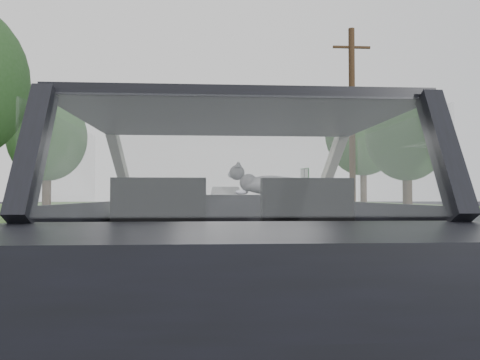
{
  "coord_description": "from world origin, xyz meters",
  "views": [
    {
      "loc": [
        -0.13,
        -2.93,
        1.0
      ],
      "look_at": [
        0.1,
        0.58,
        1.11
      ],
      "focal_mm": 35.0,
      "sensor_mm": 36.0,
      "label": 1
    }
  ],
  "objects": [
    {
      "name": "other_car",
      "position": [
        0.86,
        24.97,
        0.75
      ],
      "size": [
        2.24,
        4.73,
        1.51
      ],
      "primitive_type": "imported",
      "rotation": [
        0.0,
        0.0,
        -0.1
      ],
      "color": "#AAAAAA",
      "rests_on": "ground"
    },
    {
      "name": "utility_pole",
      "position": [
        6.2,
        17.33,
        4.22
      ],
      "size": [
        0.36,
        0.36,
        8.44
      ],
      "primitive_type": "cylinder",
      "rotation": [
        0.0,
        0.0,
        -0.39
      ],
      "color": "#442C17",
      "rests_on": "ground"
    },
    {
      "name": "guardrail",
      "position": [
        4.3,
        10.0,
        0.58
      ],
      "size": [
        0.05,
        90.0,
        0.32
      ],
      "primitive_type": "cube",
      "color": "gray",
      "rests_on": "ground"
    },
    {
      "name": "subject_car",
      "position": [
        0.0,
        0.0,
        0.72
      ],
      "size": [
        1.8,
        4.0,
        1.45
      ],
      "primitive_type": "cube",
      "color": "black",
      "rests_on": "ground"
    },
    {
      "name": "tree_6",
      "position": [
        -9.44,
        24.56,
        3.35
      ],
      "size": [
        4.87,
        4.87,
        6.7
      ],
      "primitive_type": null,
      "rotation": [
        0.0,
        0.0,
        0.11
      ],
      "color": "#1F3E1A",
      "rests_on": "ground"
    },
    {
      "name": "passenger_seat",
      "position": [
        0.4,
        -0.29,
        0.88
      ],
      "size": [
        0.5,
        0.72,
        0.42
      ],
      "primitive_type": "cube",
      "color": "black",
      "rests_on": "subject_car"
    },
    {
      "name": "steering_wheel",
      "position": [
        -0.4,
        0.33,
        0.92
      ],
      "size": [
        0.36,
        0.36,
        0.04
      ],
      "primitive_type": "torus",
      "color": "black",
      "rests_on": "dashboard"
    },
    {
      "name": "tree_3",
      "position": [
        13.3,
        36.94,
        4.99
      ],
      "size": [
        6.75,
        6.75,
        9.99
      ],
      "primitive_type": null,
      "rotation": [
        0.0,
        0.0,
        0.02
      ],
      "color": "#1F3E1A",
      "rests_on": "ground"
    },
    {
      "name": "cat",
      "position": [
        0.34,
        0.65,
        1.08
      ],
      "size": [
        0.6,
        0.32,
        0.26
      ],
      "primitive_type": "ellipsoid",
      "rotation": [
        0.0,
        0.0,
        -0.26
      ],
      "color": "slate",
      "rests_on": "dashboard"
    },
    {
      "name": "dashboard",
      "position": [
        0.0,
        0.62,
        0.85
      ],
      "size": [
        1.58,
        0.45,
        0.3
      ],
      "primitive_type": "cube",
      "color": "black",
      "rests_on": "subject_car"
    },
    {
      "name": "highway_sign",
      "position": [
        5.89,
        26.11,
        1.35
      ],
      "size": [
        0.4,
        1.07,
        2.7
      ],
      "primitive_type": "cube",
      "rotation": [
        0.0,
        0.0,
        0.28
      ],
      "color": "#115B1A",
      "rests_on": "ground"
    },
    {
      "name": "ground",
      "position": [
        0.0,
        0.0,
        0.0
      ],
      "size": [
        140.0,
        140.0,
        0.0
      ],
      "primitive_type": "plane",
      "color": "black",
      "rests_on": "ground"
    },
    {
      "name": "driver_seat",
      "position": [
        -0.4,
        -0.29,
        0.88
      ],
      "size": [
        0.5,
        0.72,
        0.42
      ],
      "primitive_type": "cube",
      "color": "black",
      "rests_on": "subject_car"
    },
    {
      "name": "tree_2",
      "position": [
        10.27,
        20.95,
        3.23
      ],
      "size": [
        5.33,
        5.33,
        6.46
      ],
      "primitive_type": null,
      "rotation": [
        0.0,
        0.0,
        0.3
      ],
      "color": "#1F3E1A",
      "rests_on": "ground"
    }
  ]
}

